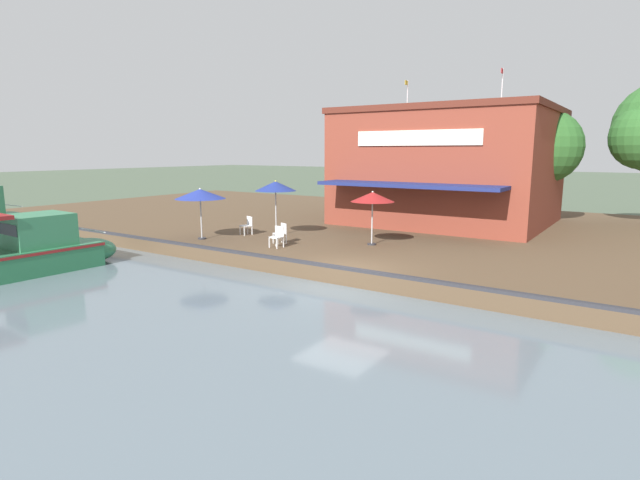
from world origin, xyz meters
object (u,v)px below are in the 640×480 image
at_px(patio_umbrella_by_entrance, 373,197).
at_px(patio_umbrella_mid_patio_right, 276,186).
at_px(cafe_chair_far_corner_seat, 247,225).
at_px(cafe_chair_mid_patio, 281,232).
at_px(waterfront_restaurant, 449,166).
at_px(motorboat_distant_upstream, 30,252).
at_px(cafe_chair_back_row_seat, 278,236).
at_px(patio_umbrella_back_row, 200,194).
at_px(tree_downstream_bank, 541,149).

xyz_separation_m(patio_umbrella_by_entrance, patio_umbrella_mid_patio_right, (0.47, -4.67, 0.29)).
relative_size(patio_umbrella_by_entrance, cafe_chair_far_corner_seat, 2.62).
xyz_separation_m(patio_umbrella_mid_patio_right, cafe_chair_mid_patio, (1.36, 1.36, -1.79)).
distance_m(waterfront_restaurant, cafe_chair_far_corner_seat, 11.53).
bearing_deg(motorboat_distant_upstream, cafe_chair_back_row_seat, 136.56).
bearing_deg(motorboat_distant_upstream, patio_umbrella_back_row, 160.32).
bearing_deg(waterfront_restaurant, patio_umbrella_back_row, -31.75).
bearing_deg(cafe_chair_back_row_seat, cafe_chair_far_corner_seat, -118.05).
xyz_separation_m(cafe_chair_mid_patio, motorboat_distant_upstream, (7.33, -5.80, -0.26)).
bearing_deg(patio_umbrella_by_entrance, patio_umbrella_mid_patio_right, -84.29).
distance_m(patio_umbrella_by_entrance, tree_downstream_bank, 11.56).
bearing_deg(patio_umbrella_back_row, tree_downstream_bank, 139.98).
height_order(patio_umbrella_mid_patio_right, tree_downstream_bank, tree_downstream_bank).
height_order(cafe_chair_far_corner_seat, cafe_chair_back_row_seat, same).
distance_m(cafe_chair_far_corner_seat, cafe_chair_back_row_seat, 3.51).
xyz_separation_m(cafe_chair_far_corner_seat, tree_downstream_bank, (-11.45, 10.39, 3.46)).
relative_size(patio_umbrella_by_entrance, patio_umbrella_mid_patio_right, 0.88).
xyz_separation_m(motorboat_distant_upstream, tree_downstream_bank, (-19.67, 13.51, 3.71)).
distance_m(motorboat_distant_upstream, tree_downstream_bank, 24.15).
bearing_deg(patio_umbrella_by_entrance, tree_downstream_bank, 157.28).
bearing_deg(cafe_chair_far_corner_seat, motorboat_distant_upstream, -20.79).
height_order(cafe_chair_back_row_seat, cafe_chair_mid_patio, same).
distance_m(patio_umbrella_mid_patio_right, motorboat_distant_upstream, 9.98).
relative_size(patio_umbrella_back_row, cafe_chair_back_row_seat, 2.64).
distance_m(waterfront_restaurant, motorboat_distant_upstream, 20.11).
height_order(patio_umbrella_mid_patio_right, cafe_chair_back_row_seat, patio_umbrella_mid_patio_right).
relative_size(waterfront_restaurant, cafe_chair_back_row_seat, 12.88).
height_order(patio_umbrella_back_row, tree_downstream_bank, tree_downstream_bank).
relative_size(motorboat_distant_upstream, tree_downstream_bank, 1.14).
distance_m(cafe_chair_far_corner_seat, tree_downstream_bank, 15.84).
bearing_deg(tree_downstream_bank, cafe_chair_mid_patio, -32.01).
relative_size(waterfront_restaurant, patio_umbrella_by_entrance, 4.91).
bearing_deg(motorboat_distant_upstream, tree_downstream_bank, 145.51).
bearing_deg(patio_umbrella_by_entrance, patio_umbrella_back_row, -66.92).
height_order(cafe_chair_far_corner_seat, cafe_chair_mid_patio, same).
xyz_separation_m(waterfront_restaurant, patio_umbrella_mid_patio_right, (8.93, -4.84, -0.74)).
bearing_deg(tree_downstream_bank, patio_umbrella_by_entrance, -22.72).
relative_size(patio_umbrella_mid_patio_right, motorboat_distant_upstream, 0.37).
height_order(patio_umbrella_mid_patio_right, motorboat_distant_upstream, patio_umbrella_mid_patio_right).
bearing_deg(cafe_chair_back_row_seat, motorboat_distant_upstream, -43.44).
xyz_separation_m(patio_umbrella_mid_patio_right, cafe_chair_far_corner_seat, (0.48, -1.32, -1.79)).
bearing_deg(tree_downstream_bank, waterfront_restaurant, -64.23).
height_order(patio_umbrella_by_entrance, cafe_chair_mid_patio, patio_umbrella_by_entrance).
relative_size(waterfront_restaurant, motorboat_distant_upstream, 1.60).
xyz_separation_m(patio_umbrella_back_row, patio_umbrella_mid_patio_right, (-2.47, 2.22, 0.28)).
xyz_separation_m(patio_umbrella_by_entrance, patio_umbrella_back_row, (2.93, -6.89, 0.01)).
height_order(patio_umbrella_by_entrance, cafe_chair_back_row_seat, patio_umbrella_by_entrance).
bearing_deg(cafe_chair_back_row_seat, tree_downstream_bank, 150.89).
xyz_separation_m(cafe_chair_far_corner_seat, motorboat_distant_upstream, (8.22, -3.12, -0.26)).
distance_m(patio_umbrella_by_entrance, patio_umbrella_back_row, 7.49).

